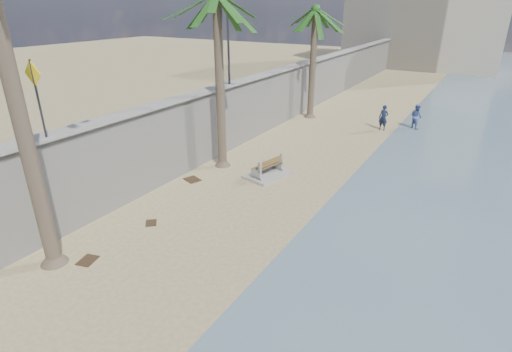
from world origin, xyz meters
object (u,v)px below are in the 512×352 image
at_px(palm_back, 316,11).
at_px(person_b, 416,115).
at_px(bench_far, 267,168).
at_px(person_a, 384,116).

relative_size(palm_back, person_b, 4.61).
height_order(bench_far, palm_back, palm_back).
xyz_separation_m(palm_back, person_b, (7.01, 0.94, -6.18)).
bearing_deg(palm_back, person_a, -6.04).
bearing_deg(person_a, person_b, 49.14).
distance_m(bench_far, person_b, 12.59).
relative_size(bench_far, palm_back, 0.29).
height_order(bench_far, person_a, person_a).
relative_size(bench_far, person_a, 1.28).
bearing_deg(person_a, bench_far, -96.67).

